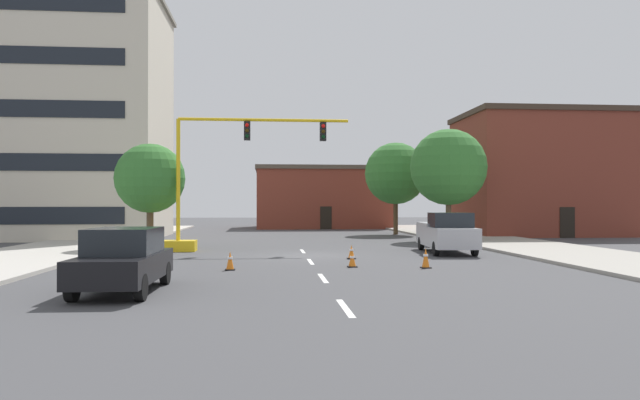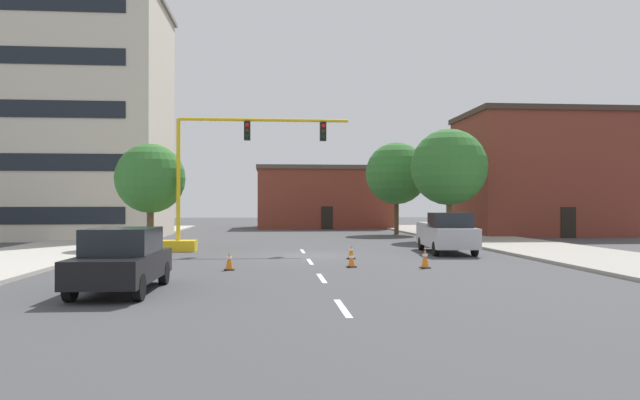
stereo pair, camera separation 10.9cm
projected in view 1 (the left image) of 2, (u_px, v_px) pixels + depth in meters
ground_plane at (306, 256)px, 27.48m from camera, size 160.00×160.00×0.00m
sidewalk_left at (82, 244)px, 34.33m from camera, size 6.00×56.00×0.14m
sidewalk_right at (499, 242)px, 36.56m from camera, size 6.00×56.00×0.14m
lane_stripe_seg_0 at (345, 308)px, 13.54m from camera, size 0.16×2.40×0.01m
lane_stripe_seg_1 at (323, 278)px, 19.01m from camera, size 0.16×2.40×0.01m
lane_stripe_seg_2 at (310, 262)px, 24.49m from camera, size 0.16×2.40×0.01m
lane_stripe_seg_3 at (303, 251)px, 29.97m from camera, size 0.16×2.40×0.01m
building_tall_left at (49, 118)px, 42.01m from camera, size 16.28×10.70×17.12m
building_brick_center at (322, 197)px, 60.72m from camera, size 13.49×9.23×6.19m
building_row_right at (540, 174)px, 46.10m from camera, size 12.09×8.72×9.51m
traffic_signal_gantry at (203, 207)px, 30.10m from camera, size 9.62×1.20×6.83m
tree_left_near at (150, 179)px, 31.03m from camera, size 3.66×3.66×5.60m
tree_right_mid at (448, 167)px, 38.58m from camera, size 4.99×4.99×7.33m
tree_right_far at (396, 174)px, 46.77m from camera, size 4.91×4.91×7.30m
pickup_truck_silver at (446, 233)px, 28.94m from camera, size 2.40×5.53×1.99m
sedan_black_near_left at (124, 259)px, 16.00m from camera, size 1.95×4.54×1.74m
traffic_cone_roadside_a at (351, 252)px, 25.79m from camera, size 0.36×0.36×0.61m
traffic_cone_roadside_b at (352, 260)px, 22.39m from camera, size 0.36×0.36×0.59m
traffic_cone_roadside_c at (230, 261)px, 21.35m from camera, size 0.36×0.36×0.69m
traffic_cone_roadside_d at (426, 258)px, 22.05m from camera, size 0.36×0.36×0.75m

